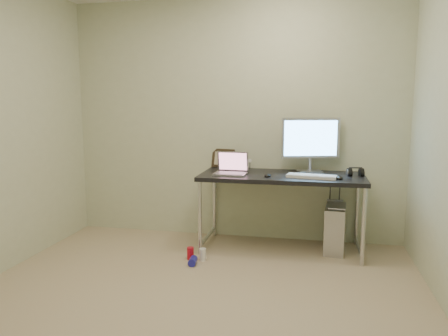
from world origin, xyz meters
The scene contains 17 objects.
floor centered at (0.00, 0.00, 0.00)m, with size 3.50×3.50×0.00m, color tan.
wall_back centered at (0.00, 1.75, 1.25)m, with size 3.50×0.02×2.50m, color beige.
desk centered at (0.53, 1.41, 0.67)m, with size 1.57×0.69×0.75m.
tower_computer centered at (1.05, 1.47, 0.22)m, with size 0.22×0.44×0.47m.
cable_a centered at (1.00, 1.70, 0.40)m, with size 0.01×0.01×0.70m, color black.
cable_b centered at (1.09, 1.68, 0.38)m, with size 0.01×0.01×0.72m, color black.
can_red centered at (-0.26, 0.95, 0.06)m, with size 0.06×0.06×0.11m, color red.
can_white centered at (-0.14, 0.94, 0.06)m, with size 0.06×0.06×0.11m, color white.
can_blue centered at (-0.20, 0.82, 0.03)m, with size 0.07×0.07×0.13m, color #201FA4.
laptop centered at (0.05, 1.33, 0.80)m, with size 0.32×0.26×0.21m.
monitor centered at (0.80, 1.60, 1.07)m, with size 0.56×0.22×0.54m.
keyboard centered at (0.82, 1.28, 0.76)m, with size 0.45×0.15×0.03m, color silver.
mouse_right centered at (1.06, 1.25, 0.77)m, with size 0.07×0.11×0.04m, color black.
mouse_left centered at (0.41, 1.25, 0.77)m, with size 0.06×0.10×0.03m, color black.
headphones centered at (1.22, 1.47, 0.78)m, with size 0.17×0.10×0.10m.
picture_frame centered at (-0.12, 1.72, 0.85)m, with size 0.25×0.03×0.20m, color black.
webcam centered at (0.18, 1.67, 0.83)m, with size 0.04×0.03×0.11m.
Camera 1 is at (0.83, -2.78, 1.45)m, focal length 35.00 mm.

